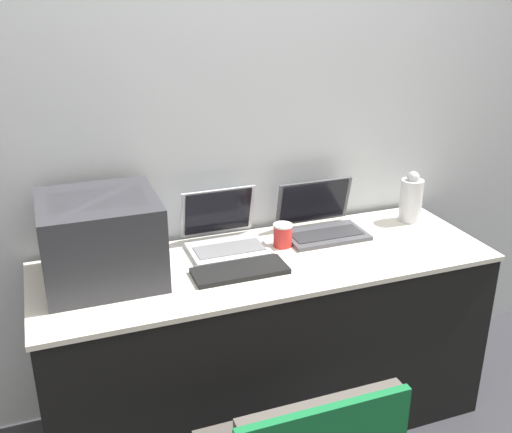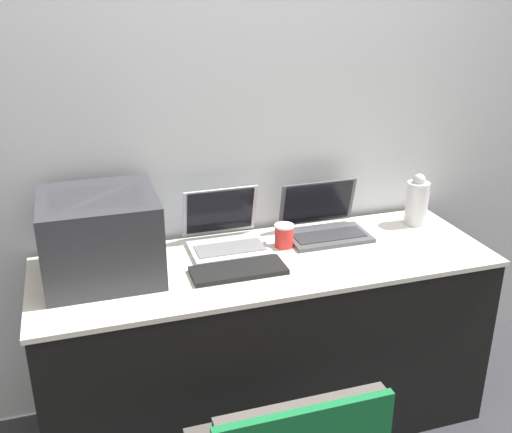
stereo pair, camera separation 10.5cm
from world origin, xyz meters
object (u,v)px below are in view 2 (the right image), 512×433
object	(u,v)px
laptop_left	(226,235)
metal_pitcher	(417,201)
laptop_right	(324,224)
printer	(100,233)
external_keyboard	(238,270)
coffee_cup	(284,236)

from	to	relation	value
laptop_left	metal_pitcher	distance (m)	0.89
laptop_right	metal_pitcher	bearing A→B (deg)	-1.34
printer	external_keyboard	bearing A→B (deg)	-15.98
external_keyboard	coffee_cup	xyz separation A→B (m)	(0.25, 0.17, 0.04)
laptop_left	external_keyboard	world-z (taller)	laptop_left
laptop_left	coffee_cup	size ratio (longest dim) A/B	3.25
laptop_right	coffee_cup	distance (m)	0.22
laptop_left	laptop_right	bearing A→B (deg)	-1.22
metal_pitcher	printer	bearing A→B (deg)	-176.41
laptop_right	external_keyboard	size ratio (longest dim) A/B	0.96
coffee_cup	laptop_right	bearing A→B (deg)	17.36
laptop_left	metal_pitcher	size ratio (longest dim) A/B	1.34
laptop_right	external_keyboard	distance (m)	0.52
laptop_left	printer	bearing A→B (deg)	-168.01
printer	external_keyboard	distance (m)	0.53
coffee_cup	metal_pitcher	world-z (taller)	metal_pitcher
printer	metal_pitcher	distance (m)	1.40
laptop_left	external_keyboard	distance (m)	0.25
laptop_left	metal_pitcher	bearing A→B (deg)	-1.28
laptop_right	external_keyboard	world-z (taller)	laptop_right
external_keyboard	coffee_cup	world-z (taller)	coffee_cup
printer	laptop_right	size ratio (longest dim) A/B	1.20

